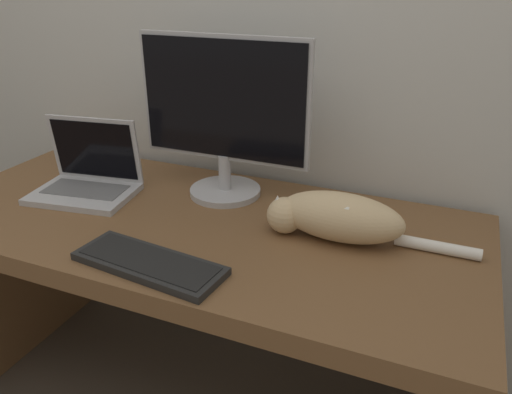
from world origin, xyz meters
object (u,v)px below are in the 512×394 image
object	(u,v)px
laptop	(87,179)
external_keyboard	(149,263)
cat	(336,216)
monitor	(223,116)

from	to	relation	value
laptop	external_keyboard	world-z (taller)	laptop
external_keyboard	cat	world-z (taller)	cat
laptop	external_keyboard	bearing A→B (deg)	-43.21
laptop	cat	size ratio (longest dim) A/B	0.62
monitor	laptop	distance (m)	0.50
external_keyboard	cat	xyz separation A→B (m)	(0.39, 0.33, 0.06)
monitor	external_keyboard	distance (m)	0.54
external_keyboard	laptop	bearing A→B (deg)	151.19
monitor	cat	size ratio (longest dim) A/B	0.99
monitor	laptop	xyz separation A→B (m)	(-0.42, -0.17, -0.22)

